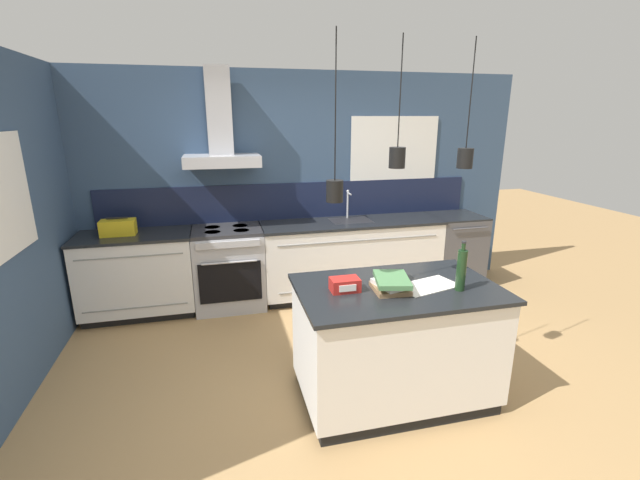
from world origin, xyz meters
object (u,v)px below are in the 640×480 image
Objects in this scene: dishwasher at (453,250)px; bottle_on_island at (461,269)px; oven_range at (229,268)px; yellow_toolbox at (118,227)px; book_stack at (391,283)px; red_supply_box at (345,285)px.

dishwasher is 2.58m from bottle_on_island.
yellow_toolbox is (-1.10, 0.00, 0.54)m from oven_range.
yellow_toolbox is (-2.16, 2.05, 0.03)m from book_stack.
red_supply_box is at bearing -69.20° from oven_range.
oven_range and dishwasher have the same top height.
oven_range is 2.68× the size of yellow_toolbox.
bottle_on_island is at bearing -120.47° from dishwasher.
red_supply_box is (-0.80, 0.18, -0.11)m from bottle_on_island.
oven_range is 2.17m from red_supply_box.
dishwasher is 2.53× the size of bottle_on_island.
book_stack is (1.07, -2.05, 0.51)m from oven_range.
bottle_on_island reaches higher than red_supply_box.
bottle_on_island is 0.50m from book_stack.
bottle_on_island is at bearing -12.61° from red_supply_box.
oven_range is at bearing 117.56° from book_stack.
bottle_on_island is 0.82m from red_supply_box.
bottle_on_island is at bearing -54.31° from oven_range.
red_supply_box is at bearing 167.48° from book_stack.
bottle_on_island is 3.41m from yellow_toolbox.
book_stack is at bearing -130.45° from dishwasher.
bottle_on_island is 0.96× the size of book_stack.
dishwasher is at bearing 43.78° from red_supply_box.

